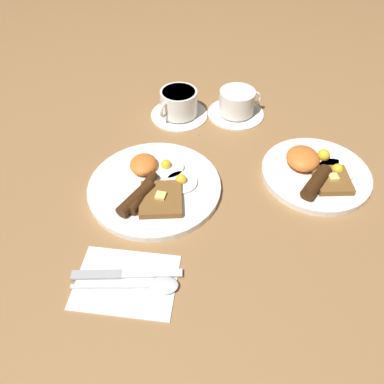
{
  "coord_description": "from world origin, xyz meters",
  "views": [
    {
      "loc": [
        0.56,
        0.11,
        0.59
      ],
      "look_at": [
        0.03,
        0.08,
        0.03
      ],
      "focal_mm": 35.0,
      "sensor_mm": 36.0,
      "label": 1
    }
  ],
  "objects": [
    {
      "name": "breakfast_plate_far",
      "position": [
        -0.06,
        0.36,
        0.02
      ],
      "size": [
        0.24,
        0.24,
        0.05
      ],
      "color": "silver",
      "rests_on": "ground_plane"
    },
    {
      "name": "ground_plane",
      "position": [
        0.0,
        0.0,
        0.0
      ],
      "size": [
        3.0,
        3.0,
        0.0
      ],
      "primitive_type": "plane",
      "color": "olive"
    },
    {
      "name": "teacup_near",
      "position": [
        -0.28,
        0.03,
        0.03
      ],
      "size": [
        0.15,
        0.15,
        0.07
      ],
      "color": "silver",
      "rests_on": "ground_plane"
    },
    {
      "name": "breakfast_plate_near",
      "position": [
        0.0,
        -0.0,
        0.01
      ],
      "size": [
        0.29,
        0.29,
        0.05
      ],
      "color": "silver",
      "rests_on": "ground_plane"
    },
    {
      "name": "napkin",
      "position": [
        0.23,
        -0.02,
        0.0
      ],
      "size": [
        0.14,
        0.19,
        0.01
      ],
      "primitive_type": "cube",
      "rotation": [
        0.0,
        0.0,
        -0.07
      ],
      "color": "white",
      "rests_on": "ground_plane"
    },
    {
      "name": "teacup_far",
      "position": [
        -0.3,
        0.18,
        0.03
      ],
      "size": [
        0.15,
        0.15,
        0.07
      ],
      "color": "silver",
      "rests_on": "ground_plane"
    },
    {
      "name": "spoon",
      "position": [
        0.24,
        0.03,
        0.01
      ],
      "size": [
        0.04,
        0.19,
        0.01
      ],
      "rotation": [
        0.0,
        0.0,
        1.63
      ],
      "color": "silver",
      "rests_on": "napkin"
    },
    {
      "name": "knife",
      "position": [
        0.22,
        -0.03,
        0.01
      ],
      "size": [
        0.03,
        0.2,
        0.01
      ],
      "rotation": [
        0.0,
        0.0,
        1.65
      ],
      "color": "silver",
      "rests_on": "napkin"
    }
  ]
}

